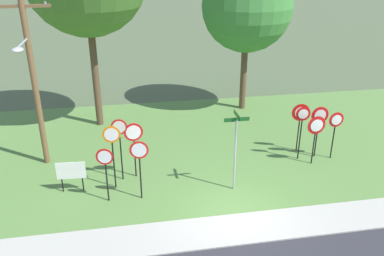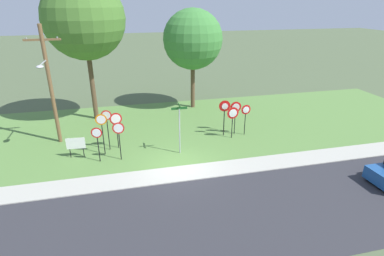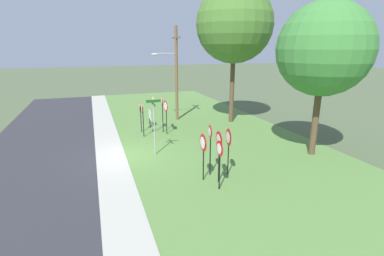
% 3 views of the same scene
% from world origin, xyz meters
% --- Properties ---
extents(ground_plane, '(160.00, 160.00, 0.00)m').
position_xyz_m(ground_plane, '(0.00, 0.00, 0.00)').
color(ground_plane, '#4C5B3D').
extents(road_asphalt, '(44.00, 6.40, 0.01)m').
position_xyz_m(road_asphalt, '(0.00, -4.80, 0.01)').
color(road_asphalt, '#2D2D33').
rests_on(road_asphalt, ground_plane).
extents(sidewalk_strip, '(44.00, 1.60, 0.06)m').
position_xyz_m(sidewalk_strip, '(0.00, -0.80, 0.03)').
color(sidewalk_strip, '#ADAA9E').
rests_on(sidewalk_strip, ground_plane).
extents(grass_median, '(44.00, 12.00, 0.04)m').
position_xyz_m(grass_median, '(0.00, 6.00, 0.02)').
color(grass_median, '#567F3D').
rests_on(grass_median, ground_plane).
extents(stop_sign_near_left, '(0.69, 0.12, 2.39)m').
position_xyz_m(stop_sign_near_left, '(-3.19, 1.60, 1.77)').
color(stop_sign_near_left, black).
rests_on(stop_sign_near_left, grass_median).
extents(stop_sign_near_right, '(0.64, 0.12, 2.66)m').
position_xyz_m(stop_sign_near_right, '(-3.86, 3.12, 1.94)').
color(stop_sign_near_right, black).
rests_on(stop_sign_near_right, grass_median).
extents(stop_sign_far_left, '(0.62, 0.13, 2.17)m').
position_xyz_m(stop_sign_far_left, '(-4.41, 1.64, 1.59)').
color(stop_sign_far_left, black).
rests_on(stop_sign_far_left, grass_median).
extents(stop_sign_far_center, '(0.67, 0.10, 2.63)m').
position_xyz_m(stop_sign_far_center, '(-4.15, 2.55, 1.94)').
color(stop_sign_far_center, black).
rests_on(stop_sign_far_center, grass_median).
extents(stop_sign_far_right, '(0.76, 0.12, 2.39)m').
position_xyz_m(stop_sign_far_right, '(-3.32, 3.25, 1.78)').
color(stop_sign_far_right, black).
rests_on(stop_sign_far_right, grass_median).
extents(yield_sign_near_left, '(0.68, 0.10, 2.21)m').
position_xyz_m(yield_sign_near_left, '(5.39, 3.34, 1.68)').
color(yield_sign_near_left, black).
rests_on(yield_sign_near_left, grass_median).
extents(yield_sign_near_right, '(0.82, 0.14, 2.31)m').
position_xyz_m(yield_sign_near_right, '(4.19, 4.33, 1.76)').
color(yield_sign_near_right, black).
rests_on(yield_sign_near_right, grass_median).
extents(yield_sign_far_left, '(0.64, 0.12, 2.49)m').
position_xyz_m(yield_sign_far_left, '(3.91, 3.53, 1.88)').
color(yield_sign_far_left, black).
rests_on(yield_sign_far_left, grass_median).
extents(yield_sign_far_right, '(0.82, 0.10, 2.23)m').
position_xyz_m(yield_sign_far_right, '(4.32, 3.01, 1.69)').
color(yield_sign_far_right, black).
rests_on(yield_sign_far_right, grass_median).
extents(yield_sign_center, '(0.78, 0.11, 2.41)m').
position_xyz_m(yield_sign_center, '(4.74, 3.60, 1.84)').
color(yield_sign_center, black).
rests_on(yield_sign_center, grass_median).
extents(street_name_post, '(0.96, 0.82, 3.18)m').
position_xyz_m(street_name_post, '(0.40, 1.64, 1.92)').
color(street_name_post, '#9EA0A8').
rests_on(street_name_post, grass_median).
extents(utility_pole, '(2.10, 2.15, 7.56)m').
position_xyz_m(utility_pole, '(-7.12, 5.01, 4.16)').
color(utility_pole, brown).
rests_on(utility_pole, grass_median).
extents(notice_board, '(1.10, 0.10, 1.25)m').
position_xyz_m(notice_board, '(-5.77, 2.57, 0.87)').
color(notice_board, black).
rests_on(notice_board, grass_median).
extents(oak_tree_left, '(5.85, 5.85, 10.53)m').
position_xyz_m(oak_tree_left, '(-4.96, 9.15, 7.62)').
color(oak_tree_left, brown).
rests_on(oak_tree_left, grass_median).
extents(oak_tree_right, '(4.93, 4.93, 8.30)m').
position_xyz_m(oak_tree_right, '(3.27, 10.18, 5.86)').
color(oak_tree_right, brown).
rests_on(oak_tree_right, grass_median).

